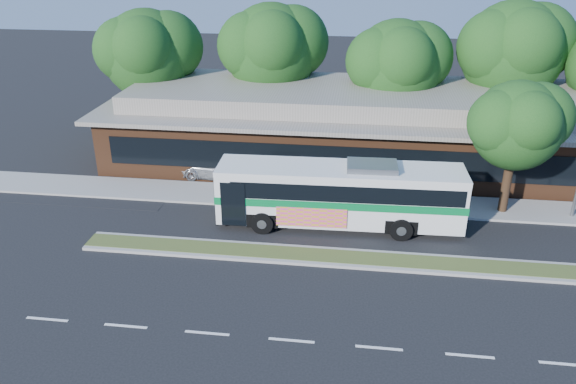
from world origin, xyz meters
name	(u,v)px	position (x,y,z in m)	size (l,w,h in m)	color
ground	(377,269)	(0.00, 0.00, 0.00)	(120.00, 120.00, 0.00)	black
median_strip	(377,260)	(0.00, 0.60, 0.07)	(26.00, 1.10, 0.15)	#425022
sidewalk	(376,202)	(0.00, 6.40, 0.06)	(44.00, 2.60, 0.12)	gray
parking_lot	(82,162)	(-18.00, 10.00, 0.01)	(14.00, 12.00, 0.01)	black
plaza_building	(377,126)	(0.00, 12.99, 2.13)	(33.20, 11.20, 4.45)	#532E1A
tree_bg_a	(154,52)	(-14.58, 15.14, 5.87)	(6.47, 5.80, 8.63)	black
tree_bg_b	(278,48)	(-6.57, 16.14, 6.14)	(6.69, 6.00, 9.00)	black
tree_bg_c	(403,63)	(1.40, 15.13, 5.59)	(6.24, 5.60, 8.26)	black
tree_bg_d	(520,49)	(8.45, 16.15, 6.42)	(6.91, 6.20, 9.37)	black
transit_bus	(341,191)	(-1.77, 3.80, 1.81)	(11.64, 2.96, 3.24)	silver
sedan	(217,166)	(-9.06, 8.76, 0.67)	(1.87, 4.59, 1.33)	silver
sidewalk_tree	(523,123)	(6.62, 6.30, 4.68)	(4.77, 4.28, 6.73)	black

